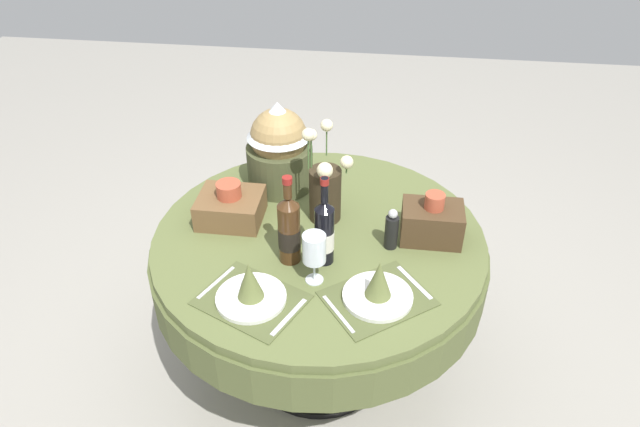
% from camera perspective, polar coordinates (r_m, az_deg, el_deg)
% --- Properties ---
extents(ground, '(8.00, 8.00, 0.00)m').
position_cam_1_polar(ground, '(2.79, -0.09, -14.27)').
color(ground, '#9E998E').
extents(dining_table, '(1.32, 1.32, 0.74)m').
position_cam_1_polar(dining_table, '(2.35, -0.10, -4.64)').
color(dining_table, '#5B6638').
rests_on(dining_table, ground).
extents(place_setting_left, '(0.42, 0.38, 0.16)m').
position_cam_1_polar(place_setting_left, '(1.98, -6.81, -7.44)').
color(place_setting_left, '#4E562F').
rests_on(place_setting_left, dining_table).
extents(place_setting_right, '(0.43, 0.41, 0.16)m').
position_cam_1_polar(place_setting_right, '(1.98, 5.71, -7.31)').
color(place_setting_right, '#4E562F').
rests_on(place_setting_right, dining_table).
extents(flower_vase, '(0.20, 0.23, 0.39)m').
position_cam_1_polar(flower_vase, '(2.28, 0.50, 2.55)').
color(flower_vase, '#332819').
rests_on(flower_vase, dining_table).
extents(wine_bottle_left, '(0.08, 0.08, 0.36)m').
position_cam_1_polar(wine_bottle_left, '(2.07, -3.04, -1.57)').
color(wine_bottle_left, '#422814').
rests_on(wine_bottle_left, dining_table).
extents(wine_bottle_centre, '(0.07, 0.07, 0.36)m').
position_cam_1_polar(wine_bottle_centre, '(2.07, 0.42, -1.79)').
color(wine_bottle_centre, black).
rests_on(wine_bottle_centre, dining_table).
extents(wine_glass_right, '(0.08, 0.08, 0.20)m').
position_cam_1_polar(wine_glass_right, '(1.98, -0.57, -3.51)').
color(wine_glass_right, silver).
rests_on(wine_glass_right, dining_table).
extents(pepper_mill, '(0.05, 0.05, 0.17)m').
position_cam_1_polar(pepper_mill, '(2.18, 7.00, -1.63)').
color(pepper_mill, black).
rests_on(pepper_mill, dining_table).
extents(gift_tub_back_left, '(0.28, 0.28, 0.39)m').
position_cam_1_polar(gift_tub_back_left, '(2.46, -4.03, 6.85)').
color(gift_tub_back_left, '#474C2D').
rests_on(gift_tub_back_left, dining_table).
extents(woven_basket_side_left, '(0.25, 0.22, 0.17)m').
position_cam_1_polar(woven_basket_side_left, '(2.34, -8.74, 0.71)').
color(woven_basket_side_left, brown).
rests_on(woven_basket_side_left, dining_table).
extents(woven_basket_side_right, '(0.23, 0.16, 0.20)m').
position_cam_1_polar(woven_basket_side_right, '(2.25, 10.88, -0.78)').
color(woven_basket_side_right, '#47331E').
rests_on(woven_basket_side_right, dining_table).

